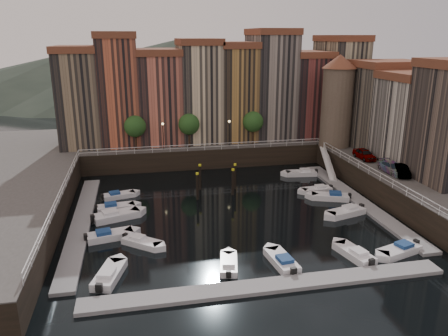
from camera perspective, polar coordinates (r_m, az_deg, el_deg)
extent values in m
plane|color=black|center=(51.24, 0.35, -5.35)|extent=(200.00, 200.00, 0.00)
cube|color=black|center=(75.22, -3.73, 3.10)|extent=(80.00, 20.00, 3.00)
cube|color=gray|center=(49.73, -18.12, -6.74)|extent=(2.00, 28.00, 0.35)
cube|color=gray|center=(55.73, 17.14, -4.07)|extent=(2.00, 28.00, 0.35)
cube|color=gray|center=(36.47, 6.04, -15.03)|extent=(30.00, 2.00, 0.35)
cone|color=#2D382D|center=(158.19, -19.23, 11.50)|extent=(80.00, 80.00, 14.00)
cone|color=#2D382D|center=(157.44, -6.28, 13.02)|extent=(100.00, 100.00, 18.00)
cone|color=#2D382D|center=(164.68, 6.25, 12.15)|extent=(70.00, 70.00, 12.00)
cube|color=#826E53|center=(71.01, -18.27, 8.46)|extent=(6.00, 10.00, 14.00)
cube|color=brown|center=(70.41, -18.85, 14.49)|extent=(6.30, 10.30, 1.00)
cube|color=#C35E3D|center=(70.44, -13.52, 9.60)|extent=(5.80, 10.00, 16.00)
cube|color=brown|center=(69.94, -14.02, 16.51)|extent=(6.10, 10.30, 1.00)
cube|color=#CC6B53|center=(70.67, -8.41, 8.88)|extent=(6.50, 10.00, 13.50)
cube|color=brown|center=(70.05, -8.67, 14.76)|extent=(6.80, 10.30, 1.00)
cube|color=beige|center=(71.20, -3.26, 9.70)|extent=(6.20, 10.00, 15.00)
cube|color=brown|center=(70.65, -3.37, 16.15)|extent=(6.50, 10.30, 1.00)
cube|color=#AD7F3F|center=(72.31, 1.44, 9.63)|extent=(5.60, 10.00, 14.50)
cube|color=brown|center=(71.74, 1.49, 15.78)|extent=(5.90, 10.30, 1.00)
cube|color=gray|center=(73.76, 6.07, 10.47)|extent=(6.40, 10.00, 16.50)
cube|color=brown|center=(73.31, 6.29, 17.28)|extent=(6.70, 10.30, 1.00)
cube|color=brown|center=(76.05, 10.55, 9.14)|extent=(6.00, 10.00, 13.00)
cube|color=brown|center=(75.46, 10.84, 14.41)|extent=(6.30, 10.30, 1.00)
cube|color=tan|center=(78.31, 14.70, 10.02)|extent=(5.90, 10.00, 15.50)
cube|color=brown|center=(77.83, 15.17, 16.05)|extent=(6.20, 10.30, 1.00)
cube|color=#695E4F|center=(69.54, 20.25, 7.27)|extent=(9.00, 8.00, 12.00)
cube|color=brown|center=(68.86, 20.81, 12.59)|extent=(9.30, 8.30, 1.00)
cube|color=beige|center=(63.05, 23.95, 5.49)|extent=(9.00, 8.00, 11.00)
cube|color=brown|center=(62.30, 24.61, 10.90)|extent=(9.30, 8.30, 1.00)
cylinder|color=#6B5B4C|center=(68.59, 14.49, 7.65)|extent=(4.60, 4.60, 12.00)
cone|color=brown|center=(67.89, 14.92, 13.32)|extent=(5.20, 5.20, 2.00)
cylinder|color=black|center=(66.37, -11.42, 3.32)|extent=(0.30, 0.30, 2.40)
sphere|color=#1E4719|center=(65.86, -11.54, 5.35)|extent=(3.20, 3.20, 3.20)
cylinder|color=black|center=(66.82, -4.55, 3.70)|extent=(0.30, 0.30, 2.40)
sphere|color=#1E4719|center=(66.32, -4.59, 5.72)|extent=(3.20, 3.20, 3.20)
cylinder|color=black|center=(68.71, 3.78, 4.09)|extent=(0.30, 0.30, 2.40)
sphere|color=#1E4719|center=(68.22, 3.82, 6.05)|extent=(3.20, 3.20, 3.20)
cylinder|color=black|center=(65.32, -7.94, 4.00)|extent=(0.12, 0.12, 4.00)
sphere|color=#FFD88C|center=(64.91, -8.01, 5.72)|extent=(0.36, 0.36, 0.36)
cylinder|color=black|center=(66.65, 0.68, 4.43)|extent=(0.12, 0.12, 4.00)
sphere|color=#FFD88C|center=(66.25, 0.69, 6.11)|extent=(0.36, 0.36, 0.36)
cube|color=white|center=(65.03, -2.55, 3.14)|extent=(36.00, 0.08, 0.08)
cube|color=white|center=(65.14, -2.54, 2.76)|extent=(36.00, 0.06, 0.06)
cube|color=white|center=(55.43, 19.11, -0.24)|extent=(0.08, 34.00, 0.08)
cube|color=white|center=(55.55, 19.07, -0.69)|extent=(0.06, 34.00, 0.06)
cube|color=white|center=(48.66, -20.63, -2.74)|extent=(0.08, 34.00, 0.08)
cube|color=white|center=(48.81, -20.58, -3.24)|extent=(0.06, 34.00, 0.06)
cube|color=white|center=(64.93, 13.42, 0.66)|extent=(2.78, 8.26, 2.81)
cube|color=white|center=(64.79, 13.45, 1.08)|extent=(1.93, 8.32, 3.65)
cylinder|color=black|center=(53.66, -3.49, -2.62)|extent=(0.32, 0.32, 3.60)
cylinder|color=yellow|center=(53.07, -3.53, -0.74)|extent=(0.36, 0.36, 0.25)
cylinder|color=black|center=(57.06, -3.15, -1.41)|extent=(0.32, 0.32, 3.60)
cylinder|color=yellow|center=(56.51, -3.18, 0.37)|extent=(0.36, 0.36, 0.25)
cylinder|color=black|center=(55.11, 1.18, -2.06)|extent=(0.32, 0.32, 3.60)
cylinder|color=yellow|center=(54.54, 1.19, -0.22)|extent=(0.36, 0.36, 0.25)
cylinder|color=black|center=(57.26, 1.45, -1.32)|extent=(0.32, 0.32, 3.60)
cylinder|color=yellow|center=(56.71, 1.46, 0.46)|extent=(0.36, 0.36, 0.25)
cube|color=white|center=(45.40, -14.65, -8.57)|extent=(4.70, 2.57, 0.76)
cube|color=navy|center=(45.15, -15.46, -8.15)|extent=(1.63, 1.47, 0.51)
cube|color=black|center=(45.10, -17.62, -8.66)|extent=(0.45, 0.57, 0.71)
cube|color=white|center=(49.81, -13.85, -6.13)|extent=(5.32, 3.38, 0.85)
cube|color=white|center=(49.46, -14.65, -5.72)|extent=(1.92, 1.78, 0.56)
cube|color=black|center=(49.15, -16.79, -6.33)|extent=(0.55, 0.66, 0.79)
cube|color=white|center=(52.29, -13.92, -5.06)|extent=(4.36, 2.09, 0.72)
cube|color=navy|center=(52.11, -14.58, -4.68)|extent=(1.46, 1.29, 0.48)
cube|color=black|center=(52.14, -16.35, -5.04)|extent=(0.39, 0.51, 0.67)
cube|color=white|center=(56.11, -13.54, -3.53)|extent=(4.13, 2.44, 0.66)
cube|color=navy|center=(55.88, -14.10, -3.23)|extent=(1.46, 1.34, 0.44)
cube|color=black|center=(55.68, -15.59, -3.61)|extent=(0.41, 0.50, 0.62)
cube|color=white|center=(44.18, 21.89, -10.04)|extent=(4.71, 2.94, 0.75)
cube|color=navy|center=(44.42, 22.46, -9.31)|extent=(1.70, 1.56, 0.50)
cube|color=black|center=(45.76, 23.80, -8.98)|extent=(0.48, 0.58, 0.70)
cube|color=white|center=(51.24, 15.60, -5.64)|extent=(4.82, 2.91, 0.77)
cube|color=white|center=(51.47, 16.15, -5.03)|extent=(1.72, 1.58, 0.51)
cube|color=black|center=(52.70, 17.52, -4.87)|extent=(0.49, 0.59, 0.72)
cube|color=white|center=(55.55, 13.68, -3.71)|extent=(4.78, 3.19, 0.76)
cube|color=navy|center=(55.45, 14.34, -3.29)|extent=(1.76, 1.64, 0.51)
cube|color=black|center=(55.72, 16.09, -3.56)|extent=(0.51, 0.60, 0.71)
cube|color=white|center=(57.73, 11.99, -2.84)|extent=(3.96, 1.73, 0.66)
cube|color=white|center=(57.83, 12.48, -2.42)|extent=(1.30, 1.13, 0.44)
cube|color=black|center=(58.58, 13.78, -2.45)|extent=(0.33, 0.46, 0.62)
cube|color=white|center=(64.12, 10.01, -0.70)|extent=(4.50, 2.18, 0.74)
cube|color=white|center=(64.14, 10.54, -0.31)|extent=(1.51, 1.34, 0.49)
cube|color=black|center=(64.64, 11.96, -0.44)|extent=(0.40, 0.53, 0.69)
cube|color=white|center=(38.61, -14.73, -13.36)|extent=(2.95, 4.81, 0.77)
cube|color=white|center=(37.89, -15.09, -13.21)|extent=(1.58, 1.72, 0.51)
cube|color=black|center=(36.61, -16.01, -14.81)|extent=(0.59, 0.49, 0.72)
cube|color=white|center=(39.02, 0.61, -12.48)|extent=(2.26, 4.07, 0.65)
cube|color=white|center=(38.37, 0.61, -12.35)|extent=(1.28, 1.42, 0.44)
cube|color=black|center=(37.17, 0.61, -13.70)|extent=(0.49, 0.39, 0.61)
cube|color=white|center=(39.79, 7.52, -11.96)|extent=(2.20, 4.56, 0.75)
cube|color=navy|center=(39.10, 7.93, -11.77)|extent=(1.35, 1.53, 0.50)
cube|color=black|center=(37.89, 9.07, -13.18)|extent=(0.54, 0.41, 0.70)
cube|color=white|center=(42.36, 16.60, -10.68)|extent=(2.58, 4.56, 0.73)
cube|color=white|center=(41.78, 17.18, -10.46)|extent=(1.45, 1.60, 0.49)
cube|color=black|center=(40.81, 18.71, -11.61)|extent=(0.55, 0.44, 0.68)
imported|color=gray|center=(62.98, 17.86, 1.66)|extent=(1.80, 4.26, 1.44)
imported|color=gray|center=(57.15, 22.12, -0.35)|extent=(2.68, 4.34, 1.35)
imported|color=gray|center=(57.73, 21.18, -0.07)|extent=(2.05, 4.74, 1.36)
cube|color=white|center=(43.37, -10.62, -9.59)|extent=(4.07, 3.71, 0.68)
cube|color=white|center=(43.51, -11.22, -8.94)|extent=(1.67, 1.65, 0.45)
cube|color=black|center=(44.49, -12.78, -8.69)|extent=(0.53, 0.55, 0.63)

